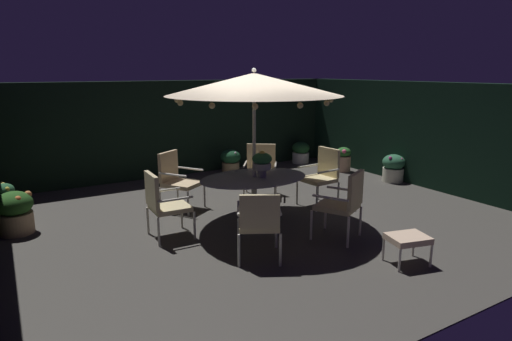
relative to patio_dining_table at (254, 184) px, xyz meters
The scene contains 19 objects.
ground_plane 0.72m from the patio_dining_table, 39.32° to the left, with size 8.50×7.62×0.02m, color #413E39.
hedge_backdrop_rear 3.90m from the patio_dining_table, 86.40° to the left, with size 8.50×0.30×2.22m, color black.
hedge_backdrop_right 4.37m from the patio_dining_table, ahead, with size 0.30×7.62×2.22m, color black.
patio_dining_table is the anchor object (origin of this frame).
patio_umbrella 1.60m from the patio_dining_table, 31.06° to the left, with size 2.79×2.79×2.49m.
centerpiece_planter 0.40m from the patio_dining_table, 37.85° to the right, with size 0.32×0.32×0.44m.
patio_chair_north 1.54m from the patio_dining_table, ahead, with size 0.62×0.61×1.06m.
patio_chair_northeast 1.55m from the patio_dining_table, 54.59° to the left, with size 0.83×0.81×1.02m.
patio_chair_east 1.55m from the patio_dining_table, 123.44° to the left, with size 0.81×0.83×1.03m.
patio_chair_southeast 1.54m from the patio_dining_table, behind, with size 0.59×0.60×1.01m.
patio_chair_south 1.54m from the patio_dining_table, 118.25° to the right, with size 0.78×0.81×0.96m.
patio_chair_southwest 1.55m from the patio_dining_table, 62.14° to the right, with size 0.78×0.79×1.04m.
ottoman_footrest 2.60m from the patio_dining_table, 70.51° to the right, with size 0.57×0.50×0.39m.
potted_plant_right_near 4.24m from the patio_dining_table, 27.93° to the left, with size 0.36×0.36×0.60m.
potted_plant_back_center 4.08m from the patio_dining_table, ahead, with size 0.50×0.50×0.62m.
potted_plant_left_near 3.71m from the patio_dining_table, 158.04° to the left, with size 0.54×0.54×0.66m.
potted_plant_front_corner 4.22m from the patio_dining_table, 147.65° to the left, with size 0.35×0.35×0.61m.
potted_plant_right_far 3.42m from the patio_dining_table, 69.09° to the left, with size 0.49×0.49×0.59m.
potted_plant_back_right 4.79m from the patio_dining_table, 44.12° to the left, with size 0.47×0.47×0.58m.
Camera 1 is at (-3.72, -6.09, 2.46)m, focal length 30.26 mm.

